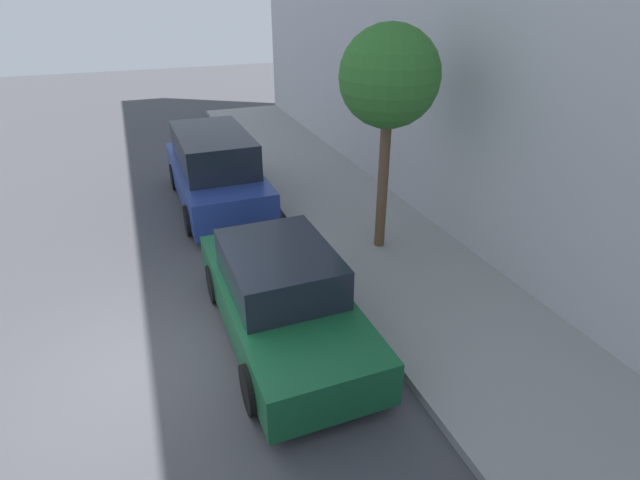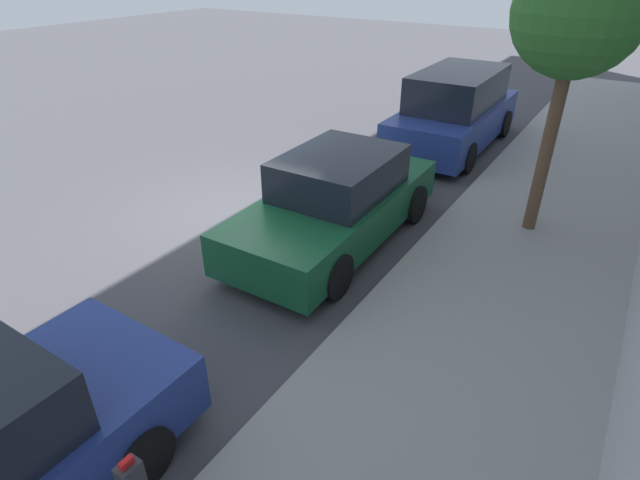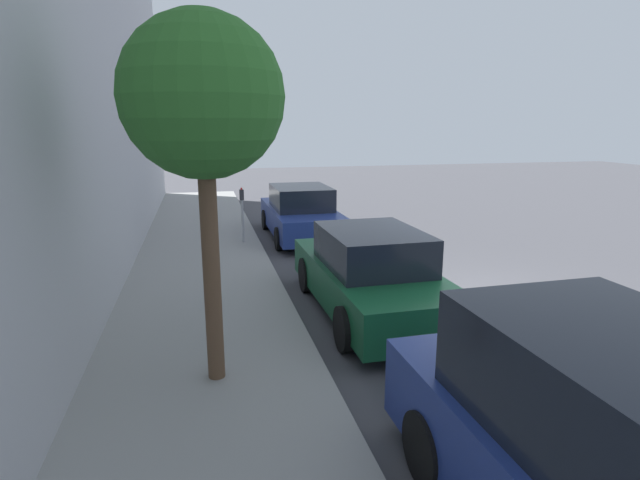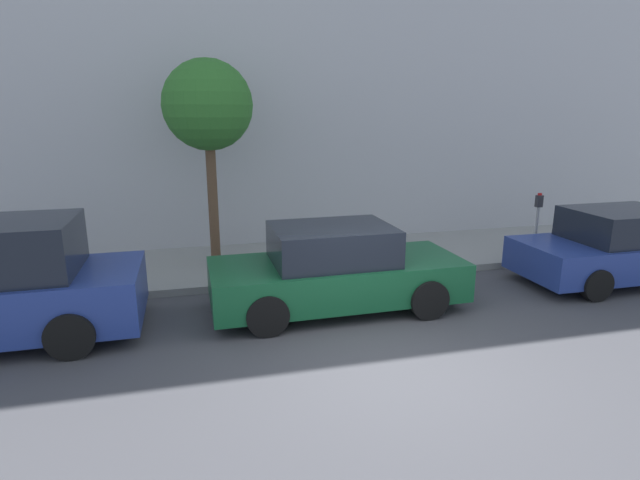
# 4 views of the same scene
# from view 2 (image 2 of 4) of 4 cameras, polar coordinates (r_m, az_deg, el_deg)

# --- Properties ---
(ground_plane) EXTENTS (60.00, 60.00, 0.00)m
(ground_plane) POSITION_cam_2_polar(r_m,az_deg,el_deg) (9.78, -9.55, 3.20)
(ground_plane) COLOR #424247
(sidewalk) EXTENTS (3.12, 32.00, 0.15)m
(sidewalk) POSITION_cam_2_polar(r_m,az_deg,el_deg) (7.73, 20.07, -5.60)
(sidewalk) COLOR gray
(sidewalk) RESTS_ON ground_plane
(parked_sedan_second) EXTENTS (1.92, 4.53, 1.54)m
(parked_sedan_second) POSITION_cam_2_polar(r_m,az_deg,el_deg) (8.37, 1.89, 4.38)
(parked_sedan_second) COLOR #14512D
(parked_sedan_second) RESTS_ON ground_plane
(parked_minivan_third) EXTENTS (2.02, 4.92, 1.90)m
(parked_minivan_third) POSITION_cam_2_polar(r_m,az_deg,el_deg) (13.29, 15.19, 14.05)
(parked_minivan_third) COLOR navy
(parked_minivan_third) RESTS_ON ground_plane
(street_tree) EXTENTS (1.88, 1.88, 4.41)m
(street_tree) POSITION_cam_2_polar(r_m,az_deg,el_deg) (8.60, 27.47, 21.92)
(street_tree) COLOR brown
(street_tree) RESTS_ON sidewalk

